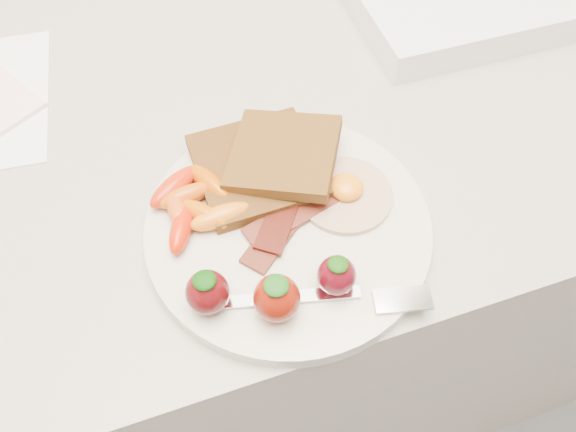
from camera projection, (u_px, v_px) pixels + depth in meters
name	position (u px, v px, depth m)	size (l,w,h in m)	color
counter	(246.00, 295.00, 1.00)	(2.00, 0.60, 0.90)	gray
plate	(288.00, 227.00, 0.53)	(0.27, 0.27, 0.02)	beige
toast_lower	(258.00, 167.00, 0.56)	(0.12, 0.12, 0.01)	black
toast_upper	(284.00, 154.00, 0.55)	(0.10, 0.10, 0.01)	#371C09
fried_egg	(345.00, 192.00, 0.54)	(0.10, 0.10, 0.02)	beige
bacon_strips	(288.00, 215.00, 0.53)	(0.12, 0.11, 0.01)	black
baby_carrots	(194.00, 204.00, 0.53)	(0.10, 0.10, 0.02)	#C5510C
strawberries	(269.00, 290.00, 0.46)	(0.14, 0.06, 0.05)	#48070A
fork	(342.00, 298.00, 0.48)	(0.18, 0.07, 0.00)	silver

